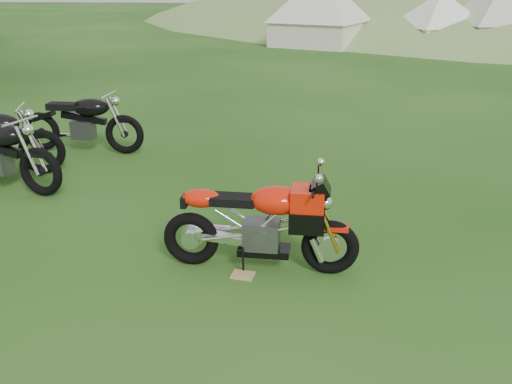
# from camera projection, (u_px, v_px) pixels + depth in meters

# --- Properties ---
(ground) EXTENTS (120.00, 120.00, 0.00)m
(ground) POSITION_uv_depth(u_px,v_px,m) (248.00, 254.00, 6.10)
(ground) COLOR #153F0D
(ground) RESTS_ON ground
(sport_motorcycle) EXTENTS (1.89, 0.53, 1.12)m
(sport_motorcycle) POSITION_uv_depth(u_px,v_px,m) (260.00, 217.00, 5.61)
(sport_motorcycle) COLOR red
(sport_motorcycle) RESTS_ON ground
(plywood_board) EXTENTS (0.25, 0.21, 0.02)m
(plywood_board) POSITION_uv_depth(u_px,v_px,m) (243.00, 275.00, 5.65)
(plywood_board) COLOR tan
(plywood_board) RESTS_ON ground
(vintage_moto_a) EXTENTS (2.06, 0.53, 1.08)m
(vintage_moto_a) POSITION_uv_depth(u_px,v_px,m) (81.00, 121.00, 9.43)
(vintage_moto_a) COLOR black
(vintage_moto_a) RESTS_ON ground
(tent_left) EXTENTS (4.28, 4.28, 2.84)m
(tent_left) POSITION_uv_depth(u_px,v_px,m) (320.00, 11.00, 23.81)
(tent_left) COLOR silver
(tent_left) RESTS_ON ground
(tent_mid) EXTENTS (3.57, 3.57, 2.38)m
(tent_mid) POSITION_uv_depth(u_px,v_px,m) (440.00, 17.00, 23.44)
(tent_mid) COLOR white
(tent_mid) RESTS_ON ground
(tent_right) EXTENTS (3.75, 3.75, 2.85)m
(tent_right) POSITION_uv_depth(u_px,v_px,m) (504.00, 12.00, 22.81)
(tent_right) COLOR beige
(tent_right) RESTS_ON ground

